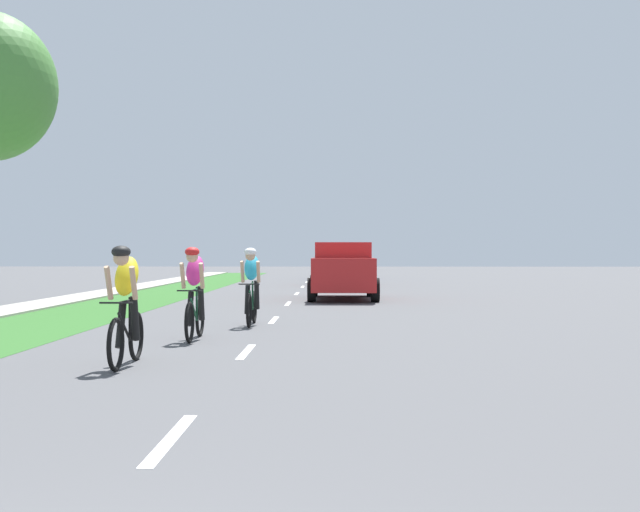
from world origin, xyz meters
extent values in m
plane|color=#4C4C4F|center=(0.00, 20.00, 0.00)|extent=(120.00, 120.00, 0.00)
cube|color=#2D6026|center=(-4.77, 20.00, 0.00)|extent=(2.82, 70.00, 0.01)
cube|color=#9E998E|center=(-6.90, 20.00, 0.00)|extent=(1.43, 70.00, 0.10)
cube|color=white|center=(0.00, 4.40, 0.00)|extent=(0.12, 1.80, 0.01)
cube|color=white|center=(0.00, 10.00, 0.00)|extent=(0.12, 1.80, 0.01)
cube|color=white|center=(0.00, 15.60, 0.00)|extent=(0.12, 1.80, 0.01)
cube|color=white|center=(0.00, 21.20, 0.00)|extent=(0.12, 1.80, 0.01)
cube|color=white|center=(0.00, 26.80, 0.00)|extent=(0.12, 1.80, 0.01)
cube|color=white|center=(0.00, 32.40, 0.00)|extent=(0.12, 1.80, 0.01)
cube|color=white|center=(0.00, 38.00, 0.00)|extent=(0.12, 1.80, 0.01)
cube|color=white|center=(0.00, 43.60, 0.00)|extent=(0.12, 1.80, 0.01)
cube|color=white|center=(0.00, 49.20, 0.00)|extent=(0.12, 1.80, 0.01)
torus|color=black|center=(-1.42, 9.02, 0.34)|extent=(0.06, 0.68, 0.68)
torus|color=black|center=(-1.42, 7.98, 0.34)|extent=(0.06, 0.68, 0.68)
cylinder|color=black|center=(-1.42, 8.40, 0.52)|extent=(0.04, 0.59, 0.43)
cylinder|color=black|center=(-1.42, 8.68, 0.62)|extent=(0.04, 0.04, 0.55)
cylinder|color=black|center=(-1.42, 8.45, 0.85)|extent=(0.03, 0.55, 0.03)
cylinder|color=black|center=(-1.42, 8.00, 0.86)|extent=(0.42, 0.02, 0.02)
ellipsoid|color=yellow|center=(-1.42, 8.52, 1.18)|extent=(0.30, 0.54, 0.63)
sphere|color=tan|center=(-1.42, 8.24, 1.42)|extent=(0.20, 0.20, 0.20)
ellipsoid|color=black|center=(-1.42, 8.24, 1.50)|extent=(0.24, 0.28, 0.16)
cylinder|color=tan|center=(-1.58, 8.24, 1.10)|extent=(0.07, 0.26, 0.45)
cylinder|color=tan|center=(-1.26, 8.24, 1.10)|extent=(0.07, 0.26, 0.45)
cylinder|color=black|center=(-1.52, 8.60, 0.52)|extent=(0.10, 0.30, 0.60)
cylinder|color=black|center=(-1.32, 8.55, 0.62)|extent=(0.10, 0.25, 0.61)
torus|color=black|center=(-1.06, 12.17, 0.34)|extent=(0.06, 0.68, 0.68)
torus|color=black|center=(-1.06, 11.13, 0.34)|extent=(0.06, 0.68, 0.68)
cylinder|color=#194C2D|center=(-1.06, 11.55, 0.52)|extent=(0.04, 0.59, 0.43)
cylinder|color=#194C2D|center=(-1.06, 11.83, 0.62)|extent=(0.04, 0.04, 0.55)
cylinder|color=#194C2D|center=(-1.06, 11.60, 0.85)|extent=(0.03, 0.55, 0.03)
cylinder|color=black|center=(-1.06, 11.15, 0.86)|extent=(0.42, 0.02, 0.02)
ellipsoid|color=#CC2D8C|center=(-1.06, 11.67, 1.18)|extent=(0.30, 0.54, 0.63)
sphere|color=tan|center=(-1.06, 11.39, 1.42)|extent=(0.20, 0.20, 0.20)
ellipsoid|color=red|center=(-1.06, 11.39, 1.50)|extent=(0.24, 0.28, 0.16)
cylinder|color=tan|center=(-1.22, 11.39, 1.10)|extent=(0.07, 0.26, 0.45)
cylinder|color=tan|center=(-0.90, 11.39, 1.10)|extent=(0.07, 0.26, 0.45)
cylinder|color=black|center=(-1.16, 11.75, 0.52)|extent=(0.10, 0.30, 0.60)
cylinder|color=black|center=(-0.96, 11.70, 0.62)|extent=(0.10, 0.25, 0.61)
torus|color=black|center=(-0.36, 14.87, 0.34)|extent=(0.06, 0.68, 0.68)
torus|color=black|center=(-0.36, 13.83, 0.34)|extent=(0.06, 0.68, 0.68)
cylinder|color=#194C2D|center=(-0.36, 14.25, 0.52)|extent=(0.04, 0.59, 0.43)
cylinder|color=#194C2D|center=(-0.36, 14.53, 0.62)|extent=(0.04, 0.04, 0.55)
cylinder|color=#194C2D|center=(-0.36, 14.30, 0.85)|extent=(0.03, 0.55, 0.03)
cylinder|color=black|center=(-0.36, 13.85, 0.86)|extent=(0.42, 0.02, 0.02)
ellipsoid|color=#26A5CC|center=(-0.36, 14.37, 1.18)|extent=(0.30, 0.54, 0.63)
sphere|color=tan|center=(-0.36, 14.09, 1.42)|extent=(0.20, 0.20, 0.20)
ellipsoid|color=white|center=(-0.36, 14.09, 1.50)|extent=(0.24, 0.28, 0.16)
cylinder|color=tan|center=(-0.52, 14.09, 1.10)|extent=(0.07, 0.26, 0.45)
cylinder|color=tan|center=(-0.20, 14.09, 1.10)|extent=(0.07, 0.26, 0.45)
cylinder|color=black|center=(-0.46, 14.45, 0.52)|extent=(0.10, 0.30, 0.60)
cylinder|color=black|center=(-0.26, 14.40, 0.62)|extent=(0.10, 0.25, 0.61)
cube|color=red|center=(1.61, 23.45, 0.81)|extent=(1.90, 4.70, 1.00)
cube|color=red|center=(1.61, 23.65, 1.53)|extent=(1.71, 2.91, 0.52)
cube|color=#1E2833|center=(1.61, 22.40, 1.41)|extent=(1.56, 0.08, 0.44)
cylinder|color=black|center=(0.66, 22.04, 0.36)|extent=(0.25, 0.72, 0.72)
cylinder|color=black|center=(2.56, 22.04, 0.36)|extent=(0.25, 0.72, 0.72)
cylinder|color=black|center=(0.66, 24.86, 0.36)|extent=(0.25, 0.72, 0.72)
cylinder|color=black|center=(2.56, 24.86, 0.36)|extent=(0.25, 0.72, 0.72)
cube|color=maroon|center=(1.47, 34.00, 0.64)|extent=(1.76, 4.30, 0.76)
cube|color=maroon|center=(1.47, 34.15, 1.26)|extent=(1.55, 2.24, 0.52)
cube|color=#1E2833|center=(1.47, 33.18, 1.24)|extent=(1.44, 0.08, 0.44)
cylinder|color=black|center=(0.59, 32.66, 0.32)|extent=(0.22, 0.64, 0.64)
cylinder|color=black|center=(2.35, 32.66, 0.32)|extent=(0.22, 0.64, 0.64)
cylinder|color=black|center=(0.59, 35.33, 0.32)|extent=(0.22, 0.64, 0.64)
cylinder|color=black|center=(2.35, 35.33, 0.32)|extent=(0.22, 0.64, 0.64)
cube|color=#23389E|center=(1.71, 43.09, 0.72)|extent=(1.96, 5.10, 0.76)
cube|color=#23389E|center=(1.71, 42.33, 1.32)|extent=(1.80, 1.78, 0.64)
cube|color=#1E2833|center=(1.71, 41.61, 1.30)|extent=(1.67, 0.08, 0.52)
cube|color=#23389E|center=(0.81, 44.11, 1.02)|extent=(0.08, 2.81, 0.40)
cube|color=#23389E|center=(2.61, 44.11, 1.02)|extent=(0.08, 2.81, 0.40)
cube|color=#23389E|center=(1.71, 45.60, 1.02)|extent=(1.80, 0.08, 0.40)
cylinder|color=black|center=(0.73, 41.56, 0.38)|extent=(0.26, 0.76, 0.76)
cylinder|color=black|center=(2.69, 41.56, 0.38)|extent=(0.26, 0.76, 0.76)
cylinder|color=black|center=(0.73, 44.62, 0.38)|extent=(0.26, 0.76, 0.76)
cylinder|color=black|center=(2.69, 44.62, 0.38)|extent=(0.26, 0.76, 0.76)
camera|label=1|loc=(1.30, -2.01, 1.50)|focal=45.17mm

